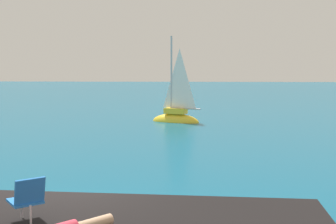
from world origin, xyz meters
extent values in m
ellipsoid|color=yellow|center=(1.71, 18.62, 0.00)|extent=(3.27, 2.05, 1.06)
cube|color=yellow|center=(1.71, 18.62, 0.71)|extent=(1.53, 1.16, 0.35)
cylinder|color=#B7B7BC|center=(1.44, 18.72, 2.95)|extent=(0.12, 0.12, 4.83)
cylinder|color=#B2B2B7|center=(2.34, 18.39, 0.87)|extent=(1.85, 0.75, 0.09)
pyramid|color=white|center=(1.94, 18.54, 2.75)|extent=(1.47, 0.58, 3.67)
cylinder|color=tan|center=(1.07, -2.59, 1.16)|extent=(0.62, 0.62, 0.18)
cube|color=blue|center=(-0.10, -2.29, 1.42)|extent=(0.70, 0.71, 0.04)
cube|color=blue|center=(0.06, -2.49, 1.64)|extent=(0.47, 0.41, 0.45)
cylinder|color=silver|center=(-0.23, -2.13, 1.24)|extent=(0.04, 0.04, 0.35)
cylinder|color=silver|center=(0.06, -2.49, 1.24)|extent=(0.04, 0.04, 0.35)
camera|label=1|loc=(2.60, -9.35, 3.68)|focal=48.03mm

